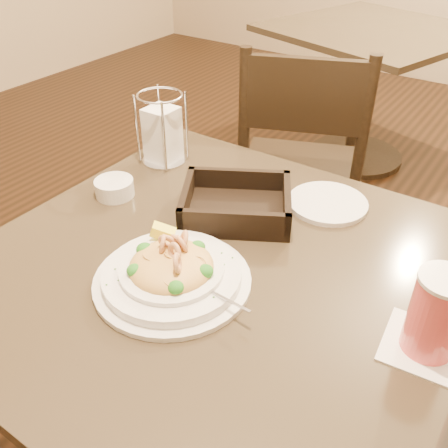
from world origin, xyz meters
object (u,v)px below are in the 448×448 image
Objects in this scene: background_table at (368,73)px; bread_basket at (236,206)px; drink_glass at (436,315)px; side_plate at (328,203)px; butter_ramekin at (114,188)px; main_table at (219,343)px; dining_chair_near at (301,167)px; napkin_caddy at (162,133)px; pasta_bowl at (172,271)px.

bread_basket reaches higher than background_table.
background_table is at bearing 112.39° from drink_glass.
side_plate is (-0.30, 0.30, -0.07)m from drink_glass.
side_plate is 0.49m from butter_ramekin.
bread_basket is at bearing 18.04° from butter_ramekin.
butter_ramekin is at bearing 168.52° from main_table.
main_table is 6.23× the size of drink_glass.
background_table is 1.71m from side_plate.
main_table is 3.06× the size of bread_basket.
drink_glass reaches higher than main_table.
main_table is 0.80× the size of background_table.
butter_ramekin is (-0.12, -0.74, 0.24)m from dining_chair_near.
drink_glass is 0.81× the size of side_plate.
napkin_caddy is 0.21m from butter_ramekin.
bread_basket reaches higher than side_plate.
butter_ramekin is at bearing 58.85° from dining_chair_near.
background_table is 1.69m from napkin_caddy.
bread_basket is (-0.45, 0.15, -0.05)m from drink_glass.
background_table is at bearing 101.72° from main_table.
butter_ramekin is (-0.28, -0.09, -0.00)m from bread_basket.
side_plate is at bearing 44.79° from bread_basket.
bread_basket is (-0.06, 0.16, 0.25)m from main_table.
background_table is 1.82m from bread_basket.
napkin_caddy is 0.45m from side_plate.
main_table is 0.39m from side_plate.
pasta_bowl reaches higher than background_table.
napkin_caddy is (-0.75, 0.25, 0.01)m from drink_glass.
bread_basket reaches higher than butter_ramekin.
drink_glass is (0.79, -1.92, 0.30)m from background_table.
dining_chair_near is 3.16× the size of bread_basket.
napkin_caddy reaches higher than drink_glass.
napkin_caddy is at bearing -88.48° from background_table.
bread_basket is at bearing 96.02° from pasta_bowl.
butter_ramekin reaches higher than main_table.
bread_basket is at bearing -135.21° from side_plate.
butter_ramekin is (-0.30, 0.16, -0.01)m from pasta_bowl.
drink_glass is (0.43, 0.11, 0.05)m from pasta_bowl.
butter_ramekin is at bearing 151.93° from pasta_bowl.
main_table and background_table have the same top height.
pasta_bowl is at bearing -48.30° from napkin_caddy.
napkin_caddy is (-0.29, 0.11, 0.06)m from bread_basket.
main_table is 0.27m from pasta_bowl.
bread_basket is at bearing -19.93° from napkin_caddy.
drink_glass is 1.61× the size of butter_ramekin.
dining_chair_near is at bearing 127.23° from drink_glass.
drink_glass is 0.79m from napkin_caddy.
pasta_bowl reaches higher than bread_basket.
napkin_caddy reaches higher than background_table.
napkin_caddy reaches higher than pasta_bowl.
drink_glass is 0.49× the size of bread_basket.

